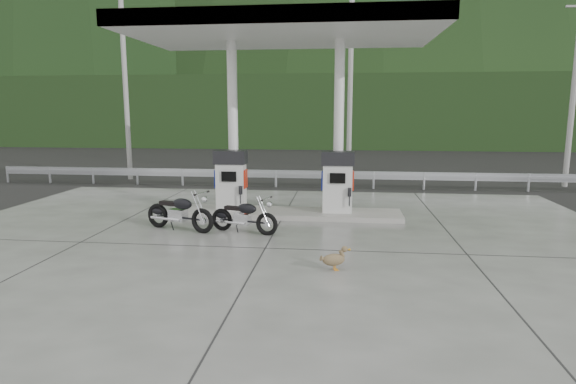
# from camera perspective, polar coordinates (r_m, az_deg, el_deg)

# --- Properties ---
(ground) EXTENTS (160.00, 160.00, 0.00)m
(ground) POSITION_cam_1_polar(r_m,az_deg,el_deg) (12.11, -1.95, -5.44)
(ground) COLOR black
(ground) RESTS_ON ground
(forecourt_apron) EXTENTS (18.00, 14.00, 0.02)m
(forecourt_apron) POSITION_cam_1_polar(r_m,az_deg,el_deg) (12.10, -1.95, -5.39)
(forecourt_apron) COLOR slate
(forecourt_apron) RESTS_ON ground
(pump_island) EXTENTS (7.00, 1.40, 0.15)m
(pump_island) POSITION_cam_1_polar(r_m,az_deg,el_deg) (14.49, -0.51, -2.51)
(pump_island) COLOR gray
(pump_island) RESTS_ON forecourt_apron
(gas_pump_left) EXTENTS (0.95, 0.55, 1.80)m
(gas_pump_left) POSITION_cam_1_polar(r_m,az_deg,el_deg) (14.60, -6.77, 1.40)
(gas_pump_left) COLOR silver
(gas_pump_left) RESTS_ON pump_island
(gas_pump_right) EXTENTS (0.95, 0.55, 1.80)m
(gas_pump_right) POSITION_cam_1_polar(r_m,az_deg,el_deg) (14.21, 5.90, 1.19)
(gas_pump_right) COLOR silver
(gas_pump_right) RESTS_ON pump_island
(canopy_column_left) EXTENTS (0.30, 0.30, 5.00)m
(canopy_column_left) POSITION_cam_1_polar(r_m,az_deg,el_deg) (14.84, -6.53, 7.74)
(canopy_column_left) COLOR white
(canopy_column_left) RESTS_ON pump_island
(canopy_column_right) EXTENTS (0.30, 0.30, 5.00)m
(canopy_column_right) POSITION_cam_1_polar(r_m,az_deg,el_deg) (14.47, 6.03, 7.70)
(canopy_column_right) COLOR white
(canopy_column_right) RESTS_ON pump_island
(canopy_roof) EXTENTS (8.50, 5.00, 0.40)m
(canopy_roof) POSITION_cam_1_polar(r_m,az_deg,el_deg) (14.34, -0.54, 18.56)
(canopy_roof) COLOR white
(canopy_roof) RESTS_ON canopy_column_left
(guardrail) EXTENTS (26.00, 0.16, 1.42)m
(guardrail) POSITION_cam_1_polar(r_m,az_deg,el_deg) (19.79, 1.42, 2.58)
(guardrail) COLOR #AFB3B8
(guardrail) RESTS_ON ground
(road) EXTENTS (60.00, 7.00, 0.01)m
(road) POSITION_cam_1_polar(r_m,az_deg,el_deg) (23.34, 2.17, 1.91)
(road) COLOR black
(road) RESTS_ON ground
(utility_pole_a) EXTENTS (0.22, 0.22, 8.00)m
(utility_pole_a) POSITION_cam_1_polar(r_m,az_deg,el_deg) (23.21, -18.68, 11.27)
(utility_pole_a) COLOR gray
(utility_pole_a) RESTS_ON ground
(utility_pole_b) EXTENTS (0.22, 0.22, 8.00)m
(utility_pole_b) POSITION_cam_1_polar(r_m,az_deg,el_deg) (21.08, 7.37, 11.90)
(utility_pole_b) COLOR gray
(utility_pole_b) RESTS_ON ground
(utility_pole_c) EXTENTS (0.22, 0.22, 8.00)m
(utility_pole_c) POSITION_cam_1_polar(r_m,az_deg,el_deg) (23.03, 30.78, 10.45)
(utility_pole_c) COLOR gray
(utility_pole_c) RESTS_ON ground
(tree_band) EXTENTS (80.00, 6.00, 6.00)m
(tree_band) POSITION_cam_1_polar(r_m,az_deg,el_deg) (41.60, 4.15, 9.45)
(tree_band) COLOR black
(tree_band) RESTS_ON ground
(forested_hills) EXTENTS (100.00, 40.00, 140.00)m
(forested_hills) POSITION_cam_1_polar(r_m,az_deg,el_deg) (71.65, 5.12, 7.13)
(forested_hills) COLOR black
(forested_hills) RESTS_ON ground
(motorcycle_left) EXTENTS (2.06, 1.23, 0.93)m
(motorcycle_left) POSITION_cam_1_polar(r_m,az_deg,el_deg) (12.99, -12.74, -2.42)
(motorcycle_left) COLOR black
(motorcycle_left) RESTS_ON forecourt_apron
(motorcycle_right) EXTENTS (1.86, 1.04, 0.84)m
(motorcycle_right) POSITION_cam_1_polar(r_m,az_deg,el_deg) (12.47, -5.26, -2.95)
(motorcycle_right) COLOR black
(motorcycle_right) RESTS_ON forecourt_apron
(duck) EXTENTS (0.59, 0.35, 0.41)m
(duck) POSITION_cam_1_polar(r_m,az_deg,el_deg) (9.66, 5.43, -8.03)
(duck) COLOR brown
(duck) RESTS_ON forecourt_apron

